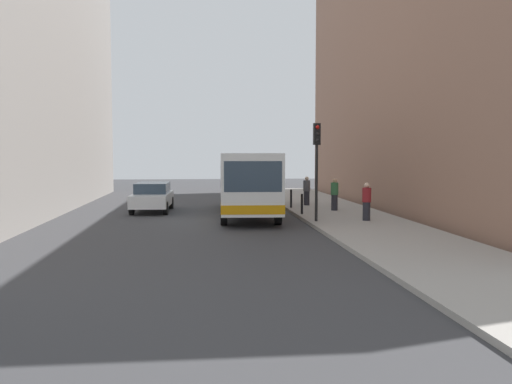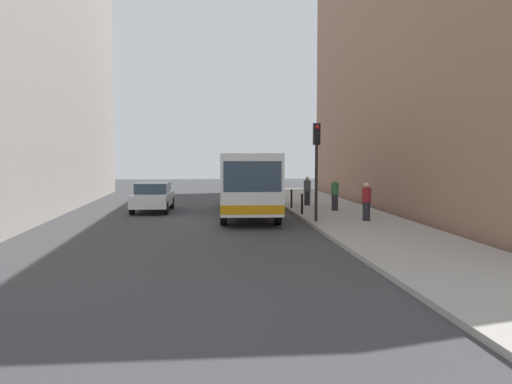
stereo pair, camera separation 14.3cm
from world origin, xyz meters
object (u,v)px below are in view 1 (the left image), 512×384
(car_beside_bus, at_px, (152,196))
(pedestrian_near_signal, at_px, (367,202))
(bollard_mid, at_px, (291,199))
(bus, at_px, (247,179))
(pedestrian_far_sidewalk, at_px, (307,191))
(pedestrian_mid_sidewalk, at_px, (335,194))
(bollard_near, at_px, (302,204))
(traffic_light, at_px, (317,153))

(car_beside_bus, xyz_separation_m, pedestrian_near_signal, (9.46, -6.04, 0.17))
(bollard_mid, xyz_separation_m, pedestrian_near_signal, (2.27, -5.78, 0.32))
(bus, xyz_separation_m, bollard_mid, (2.47, 1.61, -1.10))
(bus, relative_size, pedestrian_far_sidewalk, 7.06)
(bus, xyz_separation_m, car_beside_bus, (-4.72, 1.87, -0.94))
(pedestrian_mid_sidewalk, bearing_deg, bus, -25.06)
(bus, distance_m, pedestrian_mid_sidewalk, 4.46)
(bollard_mid, bearing_deg, bollard_near, -90.00)
(bus, bearing_deg, bollard_near, 152.16)
(car_beside_bus, bearing_deg, bus, 160.75)
(bus, bearing_deg, pedestrian_far_sidewalk, -138.38)
(car_beside_bus, relative_size, pedestrian_far_sidewalk, 2.84)
(bollard_mid, height_order, pedestrian_near_signal, pedestrian_near_signal)
(bus, xyz_separation_m, bollard_near, (2.47, -1.45, -1.10))
(bus, relative_size, bollard_near, 11.71)
(bollard_mid, bearing_deg, traffic_light, -89.01)
(bollard_near, relative_size, pedestrian_mid_sidewalk, 0.59)
(pedestrian_near_signal, height_order, pedestrian_mid_sidewalk, pedestrian_near_signal)
(car_beside_bus, relative_size, pedestrian_mid_sidewalk, 2.79)
(pedestrian_near_signal, bearing_deg, pedestrian_far_sidewalk, 60.59)
(traffic_light, relative_size, bollard_near, 4.32)
(bus, distance_m, car_beside_bus, 5.17)
(bollard_near, xyz_separation_m, bollard_mid, (0.00, 3.06, 0.00))
(traffic_light, bearing_deg, pedestrian_mid_sidewalk, 66.40)
(car_beside_bus, xyz_separation_m, bollard_mid, (7.19, -0.26, -0.16))
(bollard_near, xyz_separation_m, pedestrian_far_sidewalk, (1.08, 4.34, 0.30))
(car_beside_bus, xyz_separation_m, pedestrian_mid_sidewalk, (9.12, -1.86, 0.16))
(pedestrian_mid_sidewalk, height_order, pedestrian_far_sidewalk, pedestrian_mid_sidewalk)
(pedestrian_near_signal, height_order, pedestrian_far_sidewalk, pedestrian_near_signal)
(bollard_near, bearing_deg, pedestrian_near_signal, -50.27)
(bus, distance_m, bollard_mid, 3.15)
(car_beside_bus, bearing_deg, bollard_mid, -179.71)
(bus, height_order, traffic_light, traffic_light)
(bus, bearing_deg, car_beside_bus, -19.10)
(pedestrian_near_signal, distance_m, pedestrian_mid_sidewalk, 4.20)
(bus, bearing_deg, traffic_light, 124.21)
(bollard_near, bearing_deg, pedestrian_mid_sidewalk, 37.18)
(pedestrian_near_signal, bearing_deg, pedestrian_mid_sidewalk, 55.74)
(car_beside_bus, bearing_deg, traffic_light, 142.76)
(bus, height_order, pedestrian_near_signal, bus)
(traffic_light, distance_m, bollard_near, 3.61)
(car_beside_bus, distance_m, pedestrian_mid_sidewalk, 9.31)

